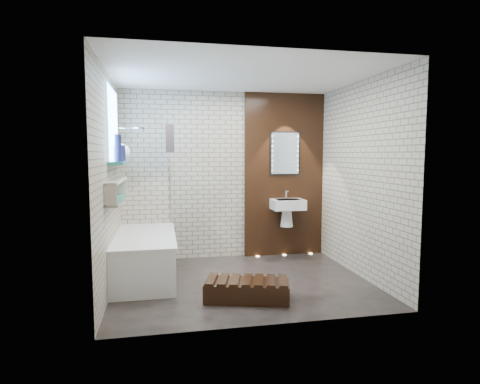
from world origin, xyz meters
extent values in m
plane|color=black|center=(0.00, 0.00, 0.00)|extent=(3.20, 3.20, 0.00)
cube|color=#ACA289|center=(0.00, 1.30, 1.30)|extent=(3.20, 0.04, 2.60)
cube|color=#ACA289|center=(0.00, -1.30, 1.30)|extent=(3.20, 0.04, 2.60)
cube|color=#ACA289|center=(-1.60, 0.00, 1.30)|extent=(0.04, 2.60, 2.60)
cube|color=#ACA289|center=(1.60, 0.00, 1.30)|extent=(0.04, 2.60, 2.60)
plane|color=white|center=(0.00, 0.00, 2.60)|extent=(3.20, 3.20, 0.00)
cube|color=black|center=(0.95, 1.27, 1.30)|extent=(1.30, 0.06, 2.60)
cube|color=#7FADE0|center=(-1.59, 0.35, 2.00)|extent=(0.03, 1.00, 0.90)
cube|color=#238174|center=(-1.51, 0.35, 1.53)|extent=(0.18, 1.00, 0.04)
cube|color=#238174|center=(-1.53, 0.15, 1.08)|extent=(0.14, 1.30, 0.03)
cube|color=#B2A899|center=(-1.53, 0.15, 1.32)|extent=(0.14, 1.30, 0.03)
cube|color=#B2A899|center=(-1.53, -0.48, 1.20)|extent=(0.14, 0.03, 0.26)
cube|color=#B2A899|center=(-1.53, 0.79, 1.20)|extent=(0.14, 0.03, 0.26)
cube|color=white|center=(-1.23, 0.45, 0.28)|extent=(0.75, 1.70, 0.55)
cube|color=white|center=(-1.23, 0.45, 0.57)|extent=(0.79, 1.74, 0.03)
cylinder|color=silver|center=(-1.08, 1.18, 0.64)|extent=(0.04, 0.04, 0.12)
cube|color=white|center=(-0.87, 0.89, 1.28)|extent=(0.01, 0.78, 1.40)
cube|color=#292221|center=(-0.87, 0.77, 1.85)|extent=(0.11, 0.29, 0.38)
cylinder|color=silver|center=(-1.30, 0.95, 2.00)|extent=(0.18, 0.18, 0.02)
cube|color=white|center=(0.95, 1.06, 0.85)|extent=(0.50, 0.36, 0.16)
cone|color=white|center=(0.95, 1.11, 0.63)|extent=(0.20, 0.20, 0.28)
cylinder|color=silver|center=(0.95, 1.16, 1.00)|extent=(0.03, 0.03, 0.14)
cube|color=black|center=(0.95, 1.24, 1.65)|extent=(0.50, 0.02, 0.70)
cube|color=silver|center=(0.95, 1.23, 1.65)|extent=(0.45, 0.01, 0.65)
cube|color=black|center=(-0.07, -0.61, 0.10)|extent=(1.02, 0.66, 0.21)
cylinder|color=maroon|center=(-1.53, -0.24, 1.17)|extent=(0.06, 0.06, 0.13)
cylinder|color=#986017|center=(-1.53, -0.10, 1.15)|extent=(0.05, 0.05, 0.10)
sphere|color=white|center=(-1.50, 0.49, 1.66)|extent=(0.22, 0.22, 0.22)
cylinder|color=#131434|center=(-1.50, 0.38, 1.65)|extent=(0.13, 0.13, 0.20)
cylinder|color=#131434|center=(-1.50, 0.14, 1.71)|extent=(0.08, 0.08, 0.33)
cylinder|color=#FFD899|center=(0.50, 1.20, 0.01)|extent=(0.06, 0.06, 0.01)
cylinder|color=#FFD899|center=(0.95, 1.20, 0.01)|extent=(0.06, 0.06, 0.01)
cylinder|color=#FFD899|center=(1.40, 1.20, 0.01)|extent=(0.06, 0.06, 0.01)
camera|label=1|loc=(-1.00, -4.84, 1.64)|focal=29.59mm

